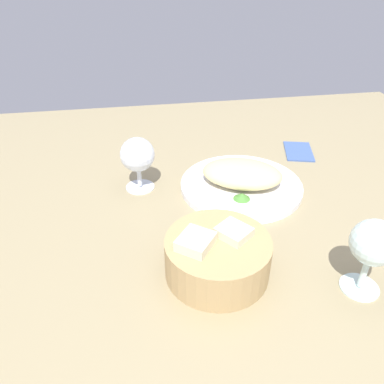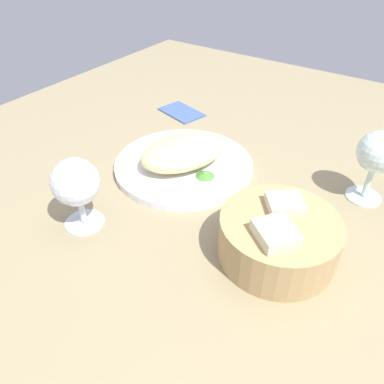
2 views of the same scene
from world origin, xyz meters
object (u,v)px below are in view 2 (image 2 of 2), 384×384
bread_basket (278,237)px  wine_glass_far (378,155)px  wine_glass_near (76,184)px  folded_napkin (181,111)px  plate (184,165)px

bread_basket → wine_glass_far: (-22.04, 7.28, 5.24)cm
bread_basket → wine_glass_near: 31.52cm
folded_napkin → wine_glass_near: bearing=-60.5°
plate → wine_glass_near: (22.84, -4.17, 7.26)cm
bread_basket → plate: bearing=-114.9°
bread_basket → wine_glass_far: bearing=161.7°
plate → wine_glass_far: (-10.48, 32.23, 8.27)cm
plate → folded_napkin: (-19.87, -15.01, -0.30)cm
wine_glass_far → folded_napkin: bearing=-101.2°
wine_glass_near → plate: bearing=169.6°
folded_napkin → bread_basket: bearing=-23.0°
bread_basket → folded_napkin: 50.96cm
wine_glass_far → folded_napkin: wine_glass_far is taller
folded_napkin → plate: bearing=-37.7°
wine_glass_near → folded_napkin: (-42.71, -10.84, -7.56)cm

